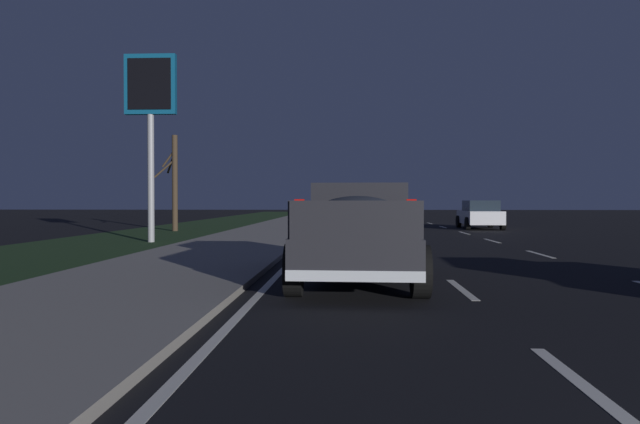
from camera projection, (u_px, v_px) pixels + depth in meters
ground at (427, 233)px, 28.26m from camera, size 144.00×144.00×0.00m
sidewalk_shoulder at (271, 231)px, 28.62m from camera, size 108.00×4.00×0.12m
grass_verge at (168, 232)px, 28.86m from camera, size 108.00×6.00×0.01m
lane_markings at (362, 230)px, 31.53m from camera, size 108.38×7.04×0.01m
pickup_truck at (359, 230)px, 11.26m from camera, size 5.49×2.41×1.87m
sedan_white at (480, 214)px, 32.47m from camera, size 4.44×2.09×1.54m
gas_price_sign at (150, 101)px, 21.91m from camera, size 0.27×1.90×6.90m
bare_tree_far at (174, 181)px, 30.03m from camera, size 1.12×1.20×4.82m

